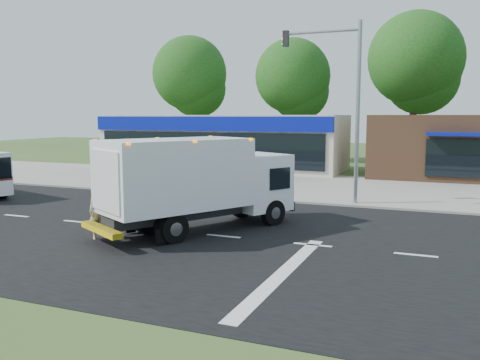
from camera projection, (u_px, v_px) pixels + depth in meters
The scene contains 11 objects.
ground at pixel (224, 237), 16.70m from camera, with size 120.00×120.00×0.00m, color #385123.
road_asphalt at pixel (224, 236), 16.70m from camera, with size 60.00×14.00×0.02m, color black.
sidewalk at pixel (294, 198), 24.22m from camera, with size 60.00×2.40×0.12m, color gray.
parking_apron at pixel (322, 184), 29.55m from camera, with size 60.00×9.00×0.02m, color gray.
lane_markings at pixel (247, 250), 14.95m from camera, with size 55.20×7.00×0.01m.
ems_box_truck at pixel (196, 178), 17.26m from camera, with size 5.48×7.40×3.21m.
emergency_worker at pixel (99, 210), 16.30m from camera, with size 0.78×0.80×1.96m.
retail_strip_mall at pixel (223, 142), 38.13m from camera, with size 18.00×6.20×4.00m.
brown_storefront at pixel (453, 147), 32.15m from camera, with size 10.00×6.70×4.00m.
traffic_signal_pole at pixel (343, 93), 22.17m from camera, with size 3.51×0.25×8.00m.
background_trees at pixel (353, 74), 41.94m from camera, with size 36.77×7.39×12.10m.
Camera 1 is at (6.70, -14.90, 3.96)m, focal length 38.00 mm.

